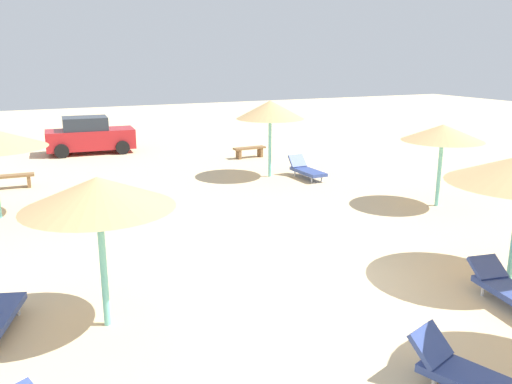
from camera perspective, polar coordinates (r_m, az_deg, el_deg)
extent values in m
plane|color=beige|center=(11.33, 6.44, -9.38)|extent=(80.00, 80.00, 0.00)
cylinder|color=#6BC6BC|center=(9.47, -16.01, -7.54)|extent=(0.12, 0.12, 2.22)
cone|color=tan|center=(9.08, -16.57, -0.06)|extent=(2.52, 2.52, 0.53)
cylinder|color=#6BC6BC|center=(20.30, 1.50, 4.87)|extent=(0.12, 0.12, 2.32)
cone|color=tan|center=(20.11, 1.52, 8.80)|extent=(2.55, 2.55, 0.68)
cylinder|color=#6BC6BC|center=(17.27, 19.02, 2.03)|extent=(0.12, 0.12, 2.14)
cone|color=tan|center=(17.06, 19.35, 6.01)|extent=(2.45, 2.45, 0.49)
cylinder|color=silver|center=(10.74, -24.08, -11.41)|extent=(0.06, 0.06, 0.22)
cube|color=#33478C|center=(20.18, 5.60, 2.19)|extent=(0.70, 1.72, 0.12)
cube|color=#33478C|center=(20.79, 4.44, 3.35)|extent=(0.65, 0.44, 0.47)
cylinder|color=silver|center=(20.60, 4.18, 2.00)|extent=(0.06, 0.06, 0.22)
cylinder|color=silver|center=(20.82, 5.22, 2.11)|extent=(0.06, 0.06, 0.22)
cylinder|color=silver|center=(19.61, 5.97, 1.31)|extent=(0.06, 0.06, 0.22)
cylinder|color=silver|center=(19.84, 7.05, 1.44)|extent=(0.06, 0.06, 0.22)
cube|color=#33478C|center=(8.20, 23.22, -18.39)|extent=(1.17, 1.82, 0.12)
cube|color=#33478C|center=(8.34, 18.18, -15.25)|extent=(0.75, 0.63, 0.45)
cylinder|color=silver|center=(8.31, 18.46, -18.83)|extent=(0.06, 0.06, 0.22)
cylinder|color=silver|center=(8.66, 19.89, -17.52)|extent=(0.06, 0.06, 0.22)
cube|color=#33478C|center=(11.58, 23.53, -7.40)|extent=(0.71, 0.60, 0.37)
cylinder|color=silver|center=(11.45, 23.08, -9.67)|extent=(0.06, 0.06, 0.22)
cylinder|color=silver|center=(11.72, 24.80, -9.30)|extent=(0.06, 0.06, 0.22)
cube|color=brown|center=(20.46, -24.72, 1.57)|extent=(1.51, 0.45, 0.08)
cube|color=brown|center=(20.50, -23.12, 1.06)|extent=(0.13, 0.36, 0.41)
cube|color=brown|center=(24.17, -0.70, 4.73)|extent=(1.52, 0.49, 0.08)
cube|color=brown|center=(23.96, -1.87, 4.05)|extent=(0.14, 0.37, 0.41)
cube|color=brown|center=(24.46, 0.44, 4.27)|extent=(0.14, 0.37, 0.41)
cube|color=#B21E23|center=(26.52, -17.27, 5.44)|extent=(4.10, 1.96, 0.90)
cube|color=#262D38|center=(26.41, -17.83, 7.01)|extent=(2.10, 1.69, 0.60)
cylinder|color=black|center=(27.55, -14.54, 5.21)|extent=(0.65, 0.26, 0.64)
cylinder|color=black|center=(25.83, -14.08, 4.64)|extent=(0.65, 0.26, 0.64)
cylinder|color=black|center=(27.39, -20.17, 4.73)|extent=(0.65, 0.26, 0.64)
cylinder|color=black|center=(25.66, -20.08, 4.13)|extent=(0.65, 0.26, 0.64)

